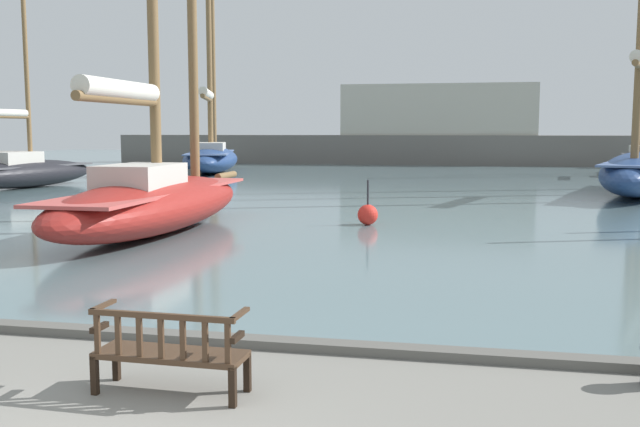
# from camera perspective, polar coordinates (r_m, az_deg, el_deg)

# --- Properties ---
(harbor_water) EXTENTS (100.00, 80.00, 0.08)m
(harbor_water) POSITION_cam_1_polar(r_m,az_deg,el_deg) (48.85, 8.04, 3.46)
(harbor_water) COLOR slate
(harbor_water) RESTS_ON ground
(quay_edge_kerb) EXTENTS (40.00, 0.30, 0.12)m
(quay_edge_kerb) POSITION_cam_1_polar(r_m,az_deg,el_deg) (9.44, -7.75, -9.99)
(quay_edge_kerb) COLOR #5B5954
(quay_edge_kerb) RESTS_ON ground
(park_bench) EXTENTS (1.61, 0.57, 0.92)m
(park_bench) POSITION_cam_1_polar(r_m,az_deg,el_deg) (7.74, -11.96, -10.69)
(park_bench) COLOR black
(park_bench) RESTS_ON ground
(sailboat_distant_harbor) EXTENTS (2.86, 11.66, 12.53)m
(sailboat_distant_harbor) POSITION_cam_1_polar(r_m,az_deg,el_deg) (19.21, -13.20, 1.58)
(sailboat_distant_harbor) COLOR maroon
(sailboat_distant_harbor) RESTS_ON harbor_water
(sailboat_nearest_starboard) EXTENTS (3.64, 8.25, 11.39)m
(sailboat_nearest_starboard) POSITION_cam_1_polar(r_m,az_deg,el_deg) (35.95, -22.40, 3.29)
(sailboat_nearest_starboard) COLOR black
(sailboat_nearest_starboard) RESTS_ON harbor_water
(sailboat_mid_starboard) EXTENTS (6.34, 11.90, 16.18)m
(sailboat_mid_starboard) POSITION_cam_1_polar(r_m,az_deg,el_deg) (45.69, -8.74, 4.84)
(sailboat_mid_starboard) COLOR navy
(sailboat_mid_starboard) RESTS_ON harbor_water
(channel_buoy) EXTENTS (0.58, 0.58, 1.28)m
(channel_buoy) POSITION_cam_1_polar(r_m,az_deg,el_deg) (20.22, 3.84, -0.07)
(channel_buoy) COLOR red
(channel_buoy) RESTS_ON harbor_water
(far_breakwater) EXTENTS (49.69, 2.40, 7.28)m
(far_breakwater) POSITION_cam_1_polar(r_m,az_deg,el_deg) (55.54, 9.01, 5.96)
(far_breakwater) COLOR #66605B
(far_breakwater) RESTS_ON ground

